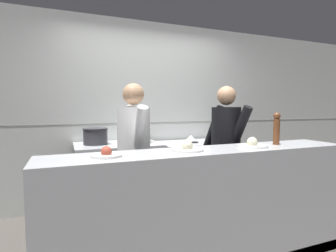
% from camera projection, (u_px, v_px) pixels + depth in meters
% --- Properties ---
extents(ground_plane, '(14.00, 14.00, 0.00)m').
position_uv_depth(ground_plane, '(196.00, 247.00, 2.57)').
color(ground_plane, '#4C4742').
extents(wall_back_tiled, '(8.00, 0.06, 2.60)m').
position_uv_depth(wall_back_tiled, '(149.00, 112.00, 3.85)').
color(wall_back_tiled, silver).
rests_on(wall_back_tiled, ground_plane).
extents(oven_range, '(1.05, 0.71, 0.92)m').
position_uv_depth(oven_range, '(118.00, 179.00, 3.34)').
color(oven_range, '#232326').
rests_on(oven_range, ground_plane).
extents(prep_counter, '(0.95, 0.65, 0.88)m').
position_uv_depth(prep_counter, '(192.00, 173.00, 3.73)').
color(prep_counter, '#B7BABF').
rests_on(prep_counter, ground_plane).
extents(pass_counter, '(2.71, 0.45, 1.02)m').
position_uv_depth(pass_counter, '(208.00, 209.00, 2.24)').
color(pass_counter, '#B7BABF').
rests_on(pass_counter, ground_plane).
extents(stock_pot, '(0.31, 0.31, 0.20)m').
position_uv_depth(stock_pot, '(95.00, 136.00, 3.23)').
color(stock_pot, '#2D2D33').
rests_on(stock_pot, oven_range).
extents(sauce_pot, '(0.33, 0.33, 0.17)m').
position_uv_depth(sauce_pot, '(138.00, 135.00, 3.41)').
color(sauce_pot, beige).
rests_on(sauce_pot, oven_range).
extents(mixing_bowl_steel, '(0.22, 0.22, 0.10)m').
position_uv_depth(mixing_bowl_steel, '(191.00, 138.00, 3.72)').
color(mixing_bowl_steel, '#B7BABF').
rests_on(mixing_bowl_steel, prep_counter).
extents(chefs_knife, '(0.35, 0.12, 0.02)m').
position_uv_depth(chefs_knife, '(200.00, 142.00, 3.62)').
color(chefs_knife, '#B7BABF').
rests_on(chefs_knife, prep_counter).
extents(plated_dish_main, '(0.22, 0.22, 0.08)m').
position_uv_depth(plated_dish_main, '(106.00, 154.00, 1.88)').
color(plated_dish_main, white).
rests_on(plated_dish_main, pass_counter).
extents(plated_dish_appetiser, '(0.26, 0.26, 0.09)m').
position_uv_depth(plated_dish_appetiser, '(187.00, 148.00, 2.14)').
color(plated_dish_appetiser, white).
rests_on(plated_dish_appetiser, pass_counter).
extents(plated_dish_dessert, '(0.27, 0.27, 0.09)m').
position_uv_depth(plated_dish_dessert, '(252.00, 144.00, 2.35)').
color(plated_dish_dessert, white).
rests_on(plated_dish_dessert, pass_counter).
extents(pepper_mill, '(0.07, 0.07, 0.31)m').
position_uv_depth(pepper_mill, '(277.00, 128.00, 2.48)').
color(pepper_mill, brown).
rests_on(pepper_mill, pass_counter).
extents(chef_head_cook, '(0.34, 0.70, 1.61)m').
position_uv_depth(chef_head_cook, '(134.00, 155.00, 2.63)').
color(chef_head_cook, black).
rests_on(chef_head_cook, ground_plane).
extents(chef_sous, '(0.39, 0.70, 1.61)m').
position_uv_depth(chef_sous, '(226.00, 149.00, 2.98)').
color(chef_sous, black).
rests_on(chef_sous, ground_plane).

